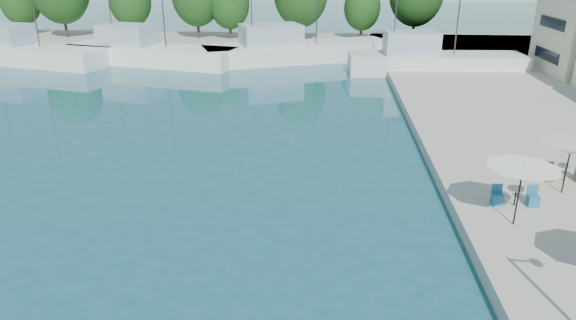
# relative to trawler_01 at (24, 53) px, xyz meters

# --- Properties ---
(quay_far) EXTENTS (90.00, 16.00, 0.60)m
(quay_far) POSITION_rel_trawler_01_xyz_m (21.98, 12.77, -0.77)
(quay_far) COLOR #ADAA9C
(quay_far) RESTS_ON ground
(trawler_01) EXTENTS (18.00, 8.68, 10.20)m
(trawler_01) POSITION_rel_trawler_01_xyz_m (0.00, 0.00, 0.00)
(trawler_01) COLOR white
(trawler_01) RESTS_ON ground
(trawler_02) EXTENTS (17.92, 8.50, 10.20)m
(trawler_02) POSITION_rel_trawler_01_xyz_m (12.53, 0.81, 0.00)
(trawler_02) COLOR white
(trawler_02) RESTS_ON ground
(trawler_03) EXTENTS (20.01, 12.04, 10.20)m
(trawler_03) POSITION_rel_trawler_01_xyz_m (27.10, 3.36, -0.00)
(trawler_03) COLOR silver
(trawler_03) RESTS_ON ground
(trawler_04) EXTENTS (16.08, 4.95, 10.20)m
(trawler_04) POSITION_rel_trawler_01_xyz_m (40.14, -1.67, 0.00)
(trawler_04) COLOR silver
(trawler_04) RESTS_ON ground
(tree_01) EXTENTS (4.98, 4.98, 7.38)m
(tree_01) POSITION_rel_trawler_01_xyz_m (-9.14, 16.07, 3.79)
(tree_01) COLOR #3F2B19
(tree_01) RESTS_ON quay_far
(tree_03) EXTENTS (5.19, 5.19, 7.68)m
(tree_03) POSITION_rel_trawler_01_xyz_m (5.74, 15.24, 3.96)
(tree_03) COLOR #3F2B19
(tree_03) RESTS_ON quay_far
(tree_05) EXTENTS (4.91, 4.91, 7.26)m
(tree_05) POSITION_rel_trawler_01_xyz_m (18.44, 14.52, 3.72)
(tree_05) COLOR #3F2B19
(tree_05) RESTS_ON quay_far
(tree_07) EXTENTS (4.42, 4.42, 6.54)m
(tree_07) POSITION_rel_trawler_01_xyz_m (34.58, 15.38, 3.30)
(tree_07) COLOR #3F2B19
(tree_07) RESTS_ON quay_far
(umbrella_white) EXTENTS (2.64, 2.64, 2.32)m
(umbrella_white) POSITION_rel_trawler_01_xyz_m (37.88, -32.10, 1.60)
(umbrella_white) COLOR black
(umbrella_white) RESTS_ON quay_right
(umbrella_cream) EXTENTS (2.56, 2.56, 2.27)m
(umbrella_cream) POSITION_rel_trawler_01_xyz_m (40.85, -29.06, 1.55)
(umbrella_cream) COLOR black
(umbrella_cream) RESTS_ON quay_right
(cafe_table_02) EXTENTS (1.82, 0.70, 0.76)m
(cafe_table_02) POSITION_rel_trawler_01_xyz_m (38.43, -30.46, -0.18)
(cafe_table_02) COLOR black
(cafe_table_02) RESTS_ON quay_right
(cafe_table_03) EXTENTS (1.82, 0.70, 0.76)m
(cafe_table_03) POSITION_rel_trawler_01_xyz_m (41.45, -27.77, -0.18)
(cafe_table_03) COLOR black
(cafe_table_03) RESTS_ON quay_right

